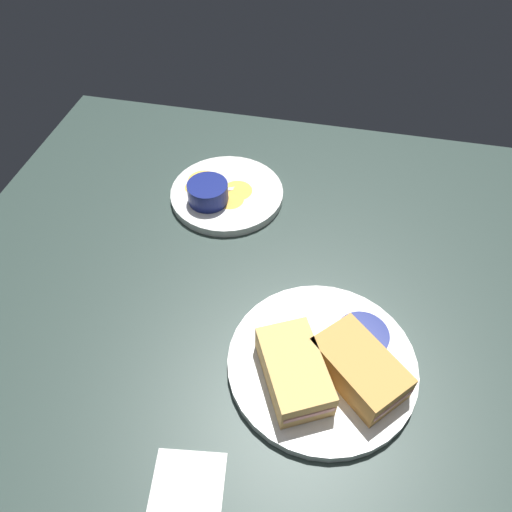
# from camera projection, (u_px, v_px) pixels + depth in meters

# --- Properties ---
(ground_plane) EXTENTS (1.10, 1.10, 0.03)m
(ground_plane) POSITION_uv_depth(u_px,v_px,m) (251.00, 320.00, 0.78)
(ground_plane) COLOR #283833
(plate_sandwich_main) EXTENTS (0.27, 0.27, 0.02)m
(plate_sandwich_main) POSITION_uv_depth(u_px,v_px,m) (322.00, 364.00, 0.70)
(plate_sandwich_main) COLOR silver
(plate_sandwich_main) RESTS_ON ground_plane
(sandwich_half_near) EXTENTS (0.15, 0.13, 0.05)m
(sandwich_half_near) POSITION_uv_depth(u_px,v_px,m) (294.00, 371.00, 0.66)
(sandwich_half_near) COLOR tan
(sandwich_half_near) RESTS_ON plate_sandwich_main
(sandwich_half_far) EXTENTS (0.14, 0.15, 0.05)m
(sandwich_half_far) POSITION_uv_depth(u_px,v_px,m) (359.00, 368.00, 0.66)
(sandwich_half_far) COLOR #C68C42
(sandwich_half_far) RESTS_ON plate_sandwich_main
(ramekin_dark_sauce) EXTENTS (0.08, 0.08, 0.03)m
(ramekin_dark_sauce) POSITION_uv_depth(u_px,v_px,m) (361.00, 339.00, 0.70)
(ramekin_dark_sauce) COLOR navy
(ramekin_dark_sauce) RESTS_ON plate_sandwich_main
(spoon_by_dark_ramekin) EXTENTS (0.07, 0.09, 0.01)m
(spoon_by_dark_ramekin) POSITION_uv_depth(u_px,v_px,m) (324.00, 358.00, 0.70)
(spoon_by_dark_ramekin) COLOR silver
(spoon_by_dark_ramekin) RESTS_ON plate_sandwich_main
(plate_chips_companion) EXTENTS (0.22, 0.22, 0.02)m
(plate_chips_companion) POSITION_uv_depth(u_px,v_px,m) (227.00, 194.00, 0.95)
(plate_chips_companion) COLOR silver
(plate_chips_companion) RESTS_ON ground_plane
(ramekin_light_gravy) EXTENTS (0.08, 0.08, 0.04)m
(ramekin_light_gravy) POSITION_uv_depth(u_px,v_px,m) (208.00, 192.00, 0.91)
(ramekin_light_gravy) COLOR navy
(ramekin_light_gravy) RESTS_ON plate_chips_companion
(spoon_by_gravy_ramekin) EXTENTS (0.05, 0.10, 0.01)m
(spoon_by_gravy_ramekin) POSITION_uv_depth(u_px,v_px,m) (203.00, 193.00, 0.93)
(spoon_by_gravy_ramekin) COLOR silver
(spoon_by_gravy_ramekin) RESTS_ON plate_chips_companion
(plantain_chip_scatter) EXTENTS (0.12, 0.16, 0.01)m
(plantain_chip_scatter) POSITION_uv_depth(u_px,v_px,m) (218.00, 188.00, 0.94)
(plantain_chip_scatter) COLOR gold
(plantain_chip_scatter) RESTS_ON plate_chips_companion
(paper_napkin_folded) EXTENTS (0.12, 0.10, 0.00)m
(paper_napkin_folded) POSITION_uv_depth(u_px,v_px,m) (186.00, 496.00, 0.59)
(paper_napkin_folded) COLOR white
(paper_napkin_folded) RESTS_ON ground_plane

